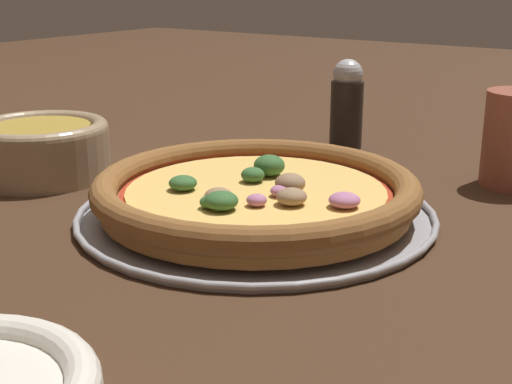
% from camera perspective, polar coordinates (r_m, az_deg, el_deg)
% --- Properties ---
extents(ground_plane, '(3.00, 3.00, 0.00)m').
position_cam_1_polar(ground_plane, '(0.63, 0.00, -2.08)').
color(ground_plane, '#3D2616').
extents(pizza_tray, '(0.32, 0.32, 0.01)m').
position_cam_1_polar(pizza_tray, '(0.63, 0.00, -1.72)').
color(pizza_tray, '#9E9EA3').
rests_on(pizza_tray, ground_plane).
extents(pizza, '(0.29, 0.29, 0.04)m').
position_cam_1_polar(pizza, '(0.62, 0.01, 0.03)').
color(pizza, '#A86B33').
rests_on(pizza, pizza_tray).
extents(bowl_near, '(0.14, 0.14, 0.06)m').
position_cam_1_polar(bowl_near, '(0.78, -16.79, 3.49)').
color(bowl_near, '#9E8466').
rests_on(bowl_near, ground_plane).
extents(pepper_shaker, '(0.04, 0.04, 0.11)m').
position_cam_1_polar(pepper_shaker, '(0.87, 7.27, 6.97)').
color(pepper_shaker, black).
rests_on(pepper_shaker, ground_plane).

